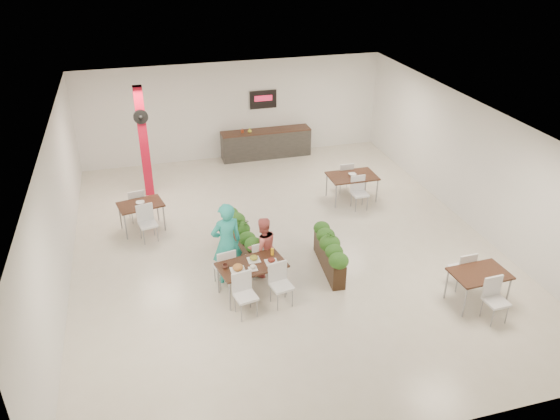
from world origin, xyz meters
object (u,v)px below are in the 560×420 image
(main_table, at_px, (251,269))
(side_table_c, at_px, (479,278))
(planter_right, at_px, (329,250))
(service_counter, at_px, (266,143))
(planter_left, at_px, (242,237))
(side_table_a, at_px, (141,208))
(red_column, at_px, (144,141))
(side_table_b, at_px, (352,179))
(diner_man, at_px, (227,243))
(diner_woman, at_px, (263,247))

(main_table, xyz_separation_m, side_table_c, (4.44, -1.54, -0.01))
(planter_right, bearing_deg, side_table_c, -38.61)
(service_counter, bearing_deg, planter_right, -92.28)
(planter_left, distance_m, side_table_a, 2.92)
(planter_left, xyz_separation_m, side_table_c, (4.32, -3.10, 0.11))
(red_column, bearing_deg, side_table_a, -98.01)
(side_table_a, bearing_deg, side_table_b, -9.66)
(service_counter, bearing_deg, diner_man, -110.88)
(diner_man, distance_m, side_table_b, 5.12)
(diner_man, relative_size, planter_right, 1.03)
(planter_left, distance_m, planter_right, 2.11)
(planter_right, distance_m, side_table_a, 5.01)
(side_table_a, relative_size, side_table_b, 1.03)
(service_counter, bearing_deg, side_table_b, -67.58)
(side_table_a, bearing_deg, planter_right, -48.19)
(planter_left, relative_size, planter_right, 1.05)
(diner_woman, bearing_deg, side_table_b, -148.72)
(main_table, relative_size, side_table_a, 1.09)
(red_column, xyz_separation_m, diner_man, (1.41, -4.91, -0.69))
(main_table, xyz_separation_m, planter_right, (1.92, 0.47, -0.15))
(service_counter, height_order, main_table, service_counter)
(side_table_c, bearing_deg, service_counter, 101.48)
(planter_left, bearing_deg, side_table_b, 29.92)
(red_column, relative_size, diner_woman, 2.24)
(service_counter, bearing_deg, red_column, -155.00)
(red_column, distance_m, side_table_b, 5.97)
(service_counter, bearing_deg, main_table, -106.44)
(diner_man, bearing_deg, planter_left, -129.88)
(planter_left, height_order, side_table_c, planter_left)
(planter_right, bearing_deg, side_table_b, 59.98)
(service_counter, distance_m, planter_left, 6.24)
(side_table_a, height_order, side_table_c, same)
(diner_man, xyz_separation_m, side_table_a, (-1.71, 2.80, -0.33))
(service_counter, distance_m, main_table, 7.75)
(red_column, height_order, planter_left, red_column)
(red_column, xyz_separation_m, side_table_c, (6.24, -7.11, -1.02))
(side_table_b, bearing_deg, side_table_a, -177.81)
(red_column, bearing_deg, diner_woman, -65.75)
(red_column, distance_m, service_counter, 4.56)
(red_column, distance_m, side_table_a, 2.36)
(diner_man, relative_size, side_table_a, 1.14)
(service_counter, relative_size, main_table, 1.65)
(planter_right, relative_size, side_table_b, 1.14)
(main_table, height_order, diner_woman, diner_woman)
(planter_left, distance_m, side_table_b, 4.20)
(side_table_b, bearing_deg, side_table_c, -82.20)
(main_table, height_order, side_table_a, same)
(diner_woman, height_order, side_table_c, diner_woman)
(planter_right, relative_size, side_table_c, 1.13)
(red_column, relative_size, main_table, 1.76)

